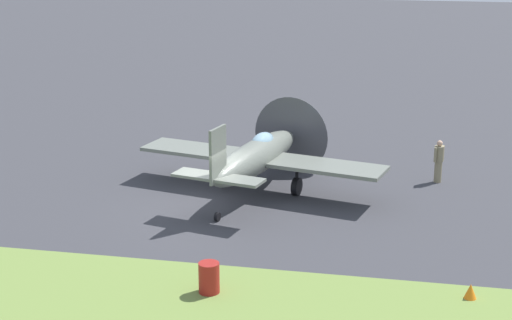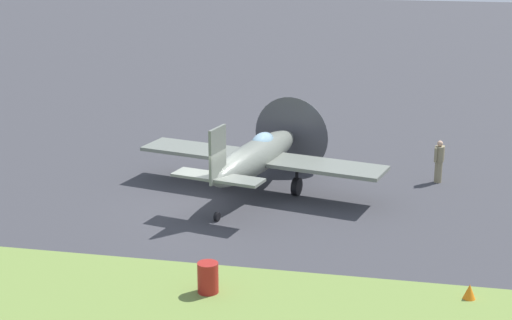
{
  "view_description": "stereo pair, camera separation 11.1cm",
  "coord_description": "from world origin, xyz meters",
  "px_view_note": "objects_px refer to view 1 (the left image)",
  "views": [
    {
      "loc": [
        7.41,
        -26.94,
        10.31
      ],
      "look_at": [
        1.45,
        2.57,
        1.36
      ],
      "focal_mm": 57.95,
      "sensor_mm": 36.0,
      "label": 1
    },
    {
      "loc": [
        7.52,
        -26.91,
        10.31
      ],
      "look_at": [
        1.45,
        2.57,
        1.36
      ],
      "focal_mm": 57.95,
      "sensor_mm": 36.0,
      "label": 2
    }
  ],
  "objects_px": {
    "airplane_lead": "(258,156)",
    "ground_crew_chief": "(439,160)",
    "runway_marker_cone": "(470,291)",
    "fuel_drum": "(209,278)"
  },
  "relations": [
    {
      "from": "fuel_drum",
      "to": "runway_marker_cone",
      "type": "distance_m",
      "value": 7.34
    },
    {
      "from": "fuel_drum",
      "to": "runway_marker_cone",
      "type": "bearing_deg",
      "value": 8.36
    },
    {
      "from": "fuel_drum",
      "to": "ground_crew_chief",
      "type": "bearing_deg",
      "value": 60.95
    },
    {
      "from": "airplane_lead",
      "to": "ground_crew_chief",
      "type": "bearing_deg",
      "value": 34.8
    },
    {
      "from": "airplane_lead",
      "to": "runway_marker_cone",
      "type": "relative_size",
      "value": 22.58
    },
    {
      "from": "airplane_lead",
      "to": "runway_marker_cone",
      "type": "height_order",
      "value": "airplane_lead"
    },
    {
      "from": "ground_crew_chief",
      "to": "runway_marker_cone",
      "type": "distance_m",
      "value": 10.61
    },
    {
      "from": "runway_marker_cone",
      "to": "airplane_lead",
      "type": "bearing_deg",
      "value": 134.25
    },
    {
      "from": "airplane_lead",
      "to": "runway_marker_cone",
      "type": "xyz_separation_m",
      "value": [
        7.64,
        -7.84,
        -1.25
      ]
    },
    {
      "from": "ground_crew_chief",
      "to": "runway_marker_cone",
      "type": "xyz_separation_m",
      "value": [
        0.81,
        -10.56,
        -0.69
      ]
    }
  ]
}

